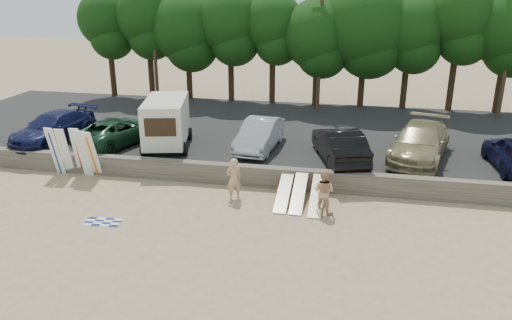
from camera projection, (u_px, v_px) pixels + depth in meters
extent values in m
plane|color=tan|center=(239.00, 212.00, 21.31)|extent=(120.00, 120.00, 0.00)
cube|color=#6B6356|center=(253.00, 176.00, 23.91)|extent=(44.00, 0.50, 1.00)
cube|color=#282828|center=(277.00, 134.00, 30.88)|extent=(44.00, 14.50, 0.70)
cylinder|color=#382616|center=(112.00, 70.00, 39.08)|extent=(0.44, 0.44, 3.98)
sphere|color=#1A4012|center=(107.00, 19.00, 37.76)|extent=(4.42, 4.42, 4.42)
cylinder|color=#382616|center=(151.00, 70.00, 38.64)|extent=(0.44, 0.44, 4.14)
sphere|color=#1A4012|center=(147.00, 16.00, 37.27)|extent=(4.82, 4.82, 4.82)
cylinder|color=#382616|center=(189.00, 75.00, 38.16)|extent=(0.44, 0.44, 3.61)
sphere|color=#1A4012|center=(187.00, 28.00, 36.97)|extent=(5.37, 5.37, 5.37)
cylinder|color=#382616|center=(231.00, 74.00, 37.50)|extent=(0.44, 0.44, 3.95)
sphere|color=#1A4012|center=(230.00, 21.00, 36.19)|extent=(4.95, 4.95, 4.95)
cylinder|color=#382616|center=(272.00, 76.00, 36.93)|extent=(0.44, 0.44, 3.90)
sphere|color=#1A4012|center=(273.00, 23.00, 35.64)|extent=(4.41, 4.41, 4.41)
cylinder|color=#382616|center=(316.00, 82.00, 36.06)|extent=(0.44, 0.44, 3.42)
sphere|color=#1A4012|center=(318.00, 35.00, 34.92)|extent=(4.99, 4.99, 4.99)
cylinder|color=#382616|center=(362.00, 79.00, 35.74)|extent=(0.44, 0.44, 3.87)
sphere|color=#1A4012|center=(366.00, 25.00, 34.46)|extent=(6.26, 6.26, 6.26)
cylinder|color=#382616|center=(405.00, 82.00, 35.21)|extent=(0.44, 0.44, 3.76)
sphere|color=#1A4012|center=(410.00, 28.00, 33.96)|extent=(4.77, 4.77, 4.77)
cylinder|color=#382616|center=(452.00, 79.00, 34.53)|extent=(0.44, 0.44, 4.37)
sphere|color=#1A4012|center=(461.00, 15.00, 33.08)|extent=(4.78, 4.78, 4.78)
cylinder|color=#382616|center=(500.00, 84.00, 33.94)|extent=(0.44, 0.44, 3.94)
sphere|color=#1A4012|center=(509.00, 26.00, 32.64)|extent=(5.30, 5.30, 5.30)
cylinder|color=#473321|center=(154.00, 41.00, 36.14)|extent=(0.26, 0.26, 9.00)
cylinder|color=#473321|center=(320.00, 45.00, 33.94)|extent=(0.26, 0.26, 9.00)
cylinder|color=#473321|center=(509.00, 49.00, 31.73)|extent=(0.26, 0.26, 9.00)
cube|color=beige|center=(166.00, 120.00, 26.89)|extent=(2.99, 4.54, 2.30)
cube|color=black|center=(160.00, 127.00, 24.83)|extent=(1.54, 0.40, 0.94)
cylinder|color=black|center=(143.00, 149.00, 25.97)|extent=(0.36, 0.72, 0.69)
cylinder|color=black|center=(185.00, 149.00, 26.04)|extent=(0.36, 0.72, 0.69)
cylinder|color=black|center=(151.00, 134.00, 28.53)|extent=(0.36, 0.72, 0.69)
cylinder|color=black|center=(190.00, 134.00, 28.59)|extent=(0.36, 0.72, 0.69)
imported|color=#11153E|center=(53.00, 128.00, 28.06)|extent=(3.23, 5.91, 1.62)
imported|color=#11301D|center=(118.00, 131.00, 27.72)|extent=(4.00, 5.82, 1.48)
imported|color=#A2A3A8|center=(260.00, 135.00, 26.80)|extent=(2.09, 4.99, 1.60)
imported|color=black|center=(340.00, 145.00, 25.04)|extent=(3.25, 5.46, 1.70)
imported|color=#897D57|center=(420.00, 142.00, 25.34)|extent=(3.92, 6.48, 1.76)
cube|color=white|center=(55.00, 151.00, 24.97)|extent=(0.57, 0.67, 2.55)
cube|color=white|center=(65.00, 151.00, 24.94)|extent=(0.56, 0.78, 2.53)
cube|color=white|center=(79.00, 151.00, 24.89)|extent=(0.55, 0.64, 2.56)
cube|color=white|center=(83.00, 153.00, 24.65)|extent=(0.52, 0.72, 2.53)
cube|color=white|center=(92.00, 154.00, 24.60)|extent=(0.51, 0.84, 2.50)
cube|color=beige|center=(284.00, 191.00, 22.25)|extent=(0.56, 2.90, 0.92)
cube|color=beige|center=(299.00, 192.00, 22.09)|extent=(0.56, 2.87, 1.00)
cube|color=beige|center=(317.00, 195.00, 21.82)|extent=(0.56, 2.89, 0.95)
imported|color=tan|center=(234.00, 179.00, 22.29)|extent=(0.84, 0.77, 1.93)
imported|color=tan|center=(324.00, 191.00, 20.94)|extent=(1.16, 1.04, 1.96)
cube|color=#24862C|center=(296.00, 193.00, 22.81)|extent=(0.43, 0.36, 0.32)
cube|color=#BF5716|center=(280.00, 191.00, 23.10)|extent=(0.37, 0.34, 0.22)
plane|color=white|center=(103.00, 222.00, 20.41)|extent=(1.61, 1.61, 0.00)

